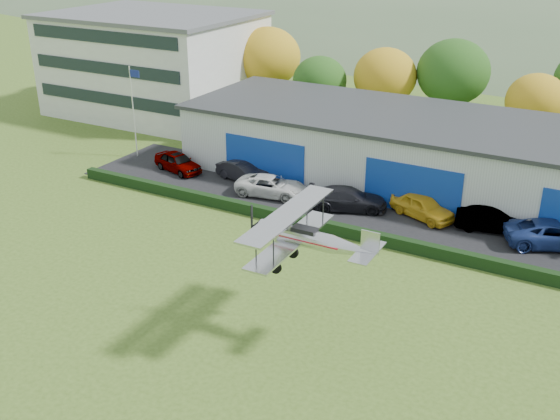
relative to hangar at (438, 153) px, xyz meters
The scene contains 16 objects.
ground 28.55m from the hangar, 100.13° to the right, with size 300.00×300.00×0.00m, color #405C1D.
apron 7.72m from the hangar, 105.99° to the right, with size 48.00×9.00×0.05m, color black.
hedge 12.16m from the hangar, 99.64° to the right, with size 46.00×0.60×0.80m, color black.
hangar is the anchor object (origin of this frame).
office_block 33.84m from the hangar, 167.99° to the left, with size 20.60×15.60×10.40m.
flagpole 25.68m from the hangar, 166.49° to the right, with size 1.05×0.10×8.00m.
tree_belt 13.63m from the hangar, 108.16° to the left, with size 75.70×13.22×10.12m.
distant_hills 113.51m from the hangar, 94.79° to the left, with size 430.00×196.00×56.00m.
car_0 20.92m from the hangar, 159.62° to the right, with size 1.88×4.67×1.59m, color gray.
car_1 15.24m from the hangar, 154.55° to the right, with size 1.65×4.73×1.56m, color black.
car_2 13.13m from the hangar, 141.60° to the right, with size 2.50×5.42×1.51m, color silver.
car_3 8.92m from the hangar, 118.27° to the right, with size 2.29×5.63×1.63m, color black.
car_4 6.78m from the hangar, 81.26° to the right, with size 1.94×4.82×1.64m, color gold.
car_5 8.75m from the hangar, 47.60° to the right, with size 1.69×4.84×1.59m, color gray.
car_6 11.86m from the hangar, 34.79° to the right, with size 2.77×6.01×1.67m, color navy.
biplane 23.09m from the hangar, 89.59° to the right, with size 6.64×7.54×2.84m.
Camera 1 is at (17.44, -19.69, 19.03)m, focal length 41.91 mm.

